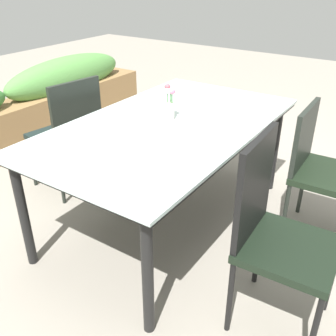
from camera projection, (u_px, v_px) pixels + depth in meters
ground_plane at (177, 215)px, 2.86m from camera, size 12.00×12.00×0.00m
dining_table at (168, 131)px, 2.49m from camera, size 1.87×1.08×0.75m
chair_near_left at (274, 228)px, 1.81m from camera, size 0.45×0.45×0.99m
chair_near_right at (322, 166)px, 2.44m from camera, size 0.47×0.47×0.89m
chair_far_side at (69, 129)px, 2.97m from camera, size 0.51×0.51×0.92m
flower_vase at (170, 103)px, 2.47m from camera, size 0.06×0.07×0.23m
planter_box at (10, 115)px, 3.70m from camera, size 3.47×0.39×0.78m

